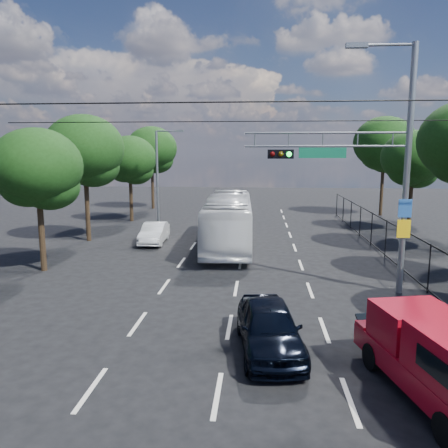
# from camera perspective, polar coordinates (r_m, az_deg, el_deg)

# --- Properties ---
(ground) EXTENTS (120.00, 120.00, 0.00)m
(ground) POSITION_cam_1_polar(r_m,az_deg,el_deg) (10.80, -0.88, -21.43)
(ground) COLOR black
(ground) RESTS_ON ground
(lane_markings) EXTENTS (6.12, 38.00, 0.01)m
(lane_markings) POSITION_cam_1_polar(r_m,az_deg,el_deg) (23.89, 2.37, -3.99)
(lane_markings) COLOR beige
(lane_markings) RESTS_ON ground
(signal_mast) EXTENTS (6.43, 0.39, 9.50)m
(signal_mast) POSITION_cam_1_polar(r_m,az_deg,el_deg) (17.77, 19.12, 7.95)
(signal_mast) COLOR slate
(signal_mast) RESTS_ON ground
(streetlight_left) EXTENTS (2.09, 0.22, 7.08)m
(streetlight_left) POSITION_cam_1_polar(r_m,az_deg,el_deg) (32.10, -8.42, 6.45)
(streetlight_left) COLOR slate
(streetlight_left) RESTS_ON ground
(utility_wires) EXTENTS (22.00, 5.04, 0.74)m
(utility_wires) POSITION_cam_1_polar(r_m,az_deg,el_deg) (18.16, 1.85, 14.76)
(utility_wires) COLOR black
(utility_wires) RESTS_ON ground
(fence_right) EXTENTS (0.06, 34.03, 2.00)m
(fence_right) POSITION_cam_1_polar(r_m,az_deg,el_deg) (22.87, 21.61, -2.63)
(fence_right) COLOR black
(fence_right) RESTS_ON ground
(tree_right_d) EXTENTS (4.32, 4.32, 7.02)m
(tree_right_d) POSITION_cam_1_polar(r_m,az_deg,el_deg) (32.98, 23.46, 7.44)
(tree_right_d) COLOR black
(tree_right_d) RESTS_ON ground
(tree_right_e) EXTENTS (5.28, 5.28, 8.58)m
(tree_right_e) POSITION_cam_1_polar(r_m,az_deg,el_deg) (40.69, 20.22, 9.39)
(tree_right_e) COLOR black
(tree_right_e) RESTS_ON ground
(tree_left_b) EXTENTS (4.08, 4.08, 6.63)m
(tree_left_b) POSITION_cam_1_polar(r_m,az_deg,el_deg) (21.76, -23.10, 6.14)
(tree_left_b) COLOR black
(tree_left_b) RESTS_ON ground
(tree_left_c) EXTENTS (4.80, 4.80, 7.80)m
(tree_left_c) POSITION_cam_1_polar(r_m,az_deg,el_deg) (28.35, -17.69, 8.67)
(tree_left_c) COLOR black
(tree_left_c) RESTS_ON ground
(tree_left_d) EXTENTS (4.20, 4.20, 6.83)m
(tree_left_d) POSITION_cam_1_polar(r_m,az_deg,el_deg) (35.77, -12.16, 7.88)
(tree_left_d) COLOR black
(tree_left_d) RESTS_ON ground
(tree_left_e) EXTENTS (4.92, 4.92, 7.99)m
(tree_left_e) POSITION_cam_1_polar(r_m,az_deg,el_deg) (43.53, -9.39, 9.26)
(tree_left_e) COLOR black
(tree_left_e) RESTS_ON ground
(red_pickup) EXTENTS (2.88, 5.38, 1.91)m
(red_pickup) POSITION_cam_1_polar(r_m,az_deg,el_deg) (11.18, 26.80, -15.48)
(red_pickup) COLOR black
(red_pickup) RESTS_ON ground
(navy_hatchback) EXTENTS (2.15, 4.28, 1.40)m
(navy_hatchback) POSITION_cam_1_polar(r_m,az_deg,el_deg) (12.57, 5.92, -13.26)
(navy_hatchback) COLOR black
(navy_hatchback) RESTS_ON ground
(white_bus) EXTENTS (2.98, 11.10, 3.07)m
(white_bus) POSITION_cam_1_polar(r_m,az_deg,el_deg) (25.82, 0.62, 0.48)
(white_bus) COLOR silver
(white_bus) RESTS_ON ground
(white_van) EXTENTS (1.50, 3.85, 1.25)m
(white_van) POSITION_cam_1_polar(r_m,az_deg,el_deg) (27.08, -9.10, -1.17)
(white_van) COLOR silver
(white_van) RESTS_ON ground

